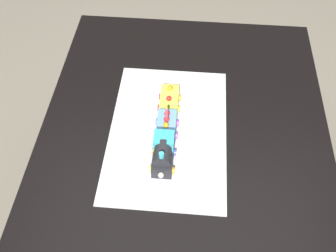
% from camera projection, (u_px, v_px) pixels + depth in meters
% --- Properties ---
extents(ground_plane, '(8.00, 8.00, 0.00)m').
position_uv_depth(ground_plane, '(178.00, 237.00, 1.88)').
color(ground_plane, gray).
extents(dining_table, '(1.40, 1.00, 0.74)m').
position_uv_depth(dining_table, '(182.00, 168.00, 1.38)').
color(dining_table, black).
rests_on(dining_table, ground).
extents(cake_board, '(0.60, 0.40, 0.00)m').
position_uv_depth(cake_board, '(168.00, 132.00, 1.35)').
color(cake_board, silver).
rests_on(cake_board, dining_table).
extents(cake_locomotive, '(0.14, 0.08, 0.12)m').
position_uv_depth(cake_locomotive, '(163.00, 154.00, 1.23)').
color(cake_locomotive, '#232328').
rests_on(cake_locomotive, cake_board).
extents(cake_car_hopper_sky_blue, '(0.10, 0.08, 0.07)m').
position_uv_depth(cake_car_hopper_sky_blue, '(167.00, 125.00, 1.32)').
color(cake_car_hopper_sky_blue, '#669EEA').
rests_on(cake_car_hopper_sky_blue, cake_board).
extents(cake_car_flatbed_lemon, '(0.10, 0.08, 0.07)m').
position_uv_depth(cake_car_flatbed_lemon, '(169.00, 100.00, 1.40)').
color(cake_car_flatbed_lemon, '#F4E04C').
rests_on(cake_car_flatbed_lemon, cake_board).
extents(birthday_candle, '(0.01, 0.01, 0.06)m').
position_uv_depth(birthday_candle, '(167.00, 111.00, 1.27)').
color(birthday_candle, '#F24C59').
rests_on(birthday_candle, cake_car_hopper_sky_blue).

